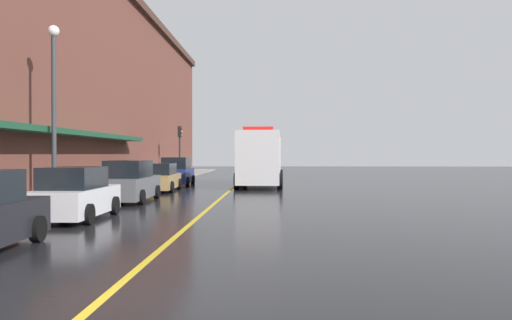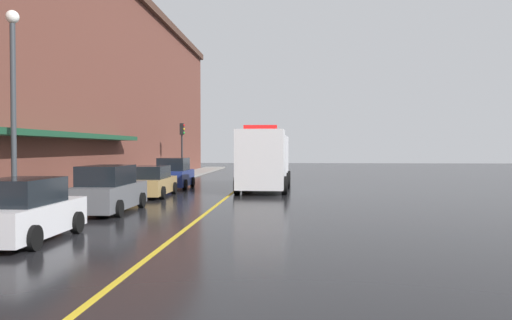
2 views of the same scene
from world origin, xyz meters
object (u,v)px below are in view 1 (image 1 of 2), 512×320
object	(u,v)px
parked_car_2	(130,182)
parking_meter_0	(154,170)
street_lamp_left	(54,95)
parked_car_4	(177,172)
traffic_light_near	(180,142)
parked_car_3	(159,178)
parked_car_1	(75,195)
box_truck	(261,159)

from	to	relation	value
parked_car_2	parking_meter_0	bearing A→B (deg)	6.74
street_lamp_left	parked_car_4	bearing A→B (deg)	82.58
traffic_light_near	parked_car_3	bearing A→B (deg)	-84.61
parked_car_3	street_lamp_left	xyz separation A→B (m)	(-1.96, -9.66, 3.64)
parked_car_1	parked_car_3	world-z (taller)	parked_car_1
parked_car_3	parking_meter_0	xyz separation A→B (m)	(-1.36, 4.69, 0.30)
parked_car_1	parked_car_2	distance (m)	6.31
parked_car_4	traffic_light_near	size ratio (longest dim) A/B	0.96
parked_car_2	street_lamp_left	xyz separation A→B (m)	(-2.06, -3.17, 3.54)
parked_car_1	traffic_light_near	world-z (taller)	traffic_light_near
street_lamp_left	traffic_light_near	size ratio (longest dim) A/B	1.61
box_truck	street_lamp_left	distance (m)	16.54
street_lamp_left	box_truck	bearing A→B (deg)	62.05
parked_car_1	parked_car_4	world-z (taller)	parked_car_4
parking_meter_0	street_lamp_left	bearing A→B (deg)	-92.39
parked_car_2	parking_meter_0	size ratio (longest dim) A/B	3.67
parked_car_3	street_lamp_left	bearing A→B (deg)	166.53
parked_car_3	parked_car_4	world-z (taller)	parked_car_4
parked_car_3	parking_meter_0	distance (m)	4.89
box_truck	street_lamp_left	world-z (taller)	street_lamp_left
parked_car_1	traffic_light_near	xyz separation A→B (m)	(-1.38, 26.52, 2.36)
parked_car_1	box_truck	distance (m)	18.47
parked_car_3	parked_car_4	size ratio (longest dim) A/B	1.17
traffic_light_near	street_lamp_left	bearing A→B (deg)	-91.62
parked_car_4	parking_meter_0	distance (m)	1.52
parked_car_3	parking_meter_0	bearing A→B (deg)	14.13
parked_car_1	box_truck	xyz separation A→B (m)	(5.61, 17.57, 0.99)
parked_car_2	box_truck	distance (m)	12.60
parked_car_1	traffic_light_near	distance (m)	26.66
parked_car_1	street_lamp_left	distance (m)	5.19
parked_car_2	parked_car_4	bearing A→B (deg)	-0.20
street_lamp_left	parked_car_3	bearing A→B (deg)	78.55
parked_car_1	box_truck	world-z (taller)	box_truck
parked_car_1	parked_car_4	distance (m)	18.16
parked_car_2	parking_meter_0	xyz separation A→B (m)	(-1.46, 11.18, 0.20)
parked_car_3	parking_meter_0	size ratio (longest dim) A/B	3.65
parking_meter_0	traffic_light_near	size ratio (longest dim) A/B	0.31
street_lamp_left	parked_car_1	bearing A→B (deg)	-56.99
parked_car_3	street_lamp_left	world-z (taller)	street_lamp_left
parking_meter_0	traffic_light_near	distance (m)	9.27
box_truck	parking_meter_0	distance (m)	7.09
parked_car_1	parked_car_2	world-z (taller)	parked_car_2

